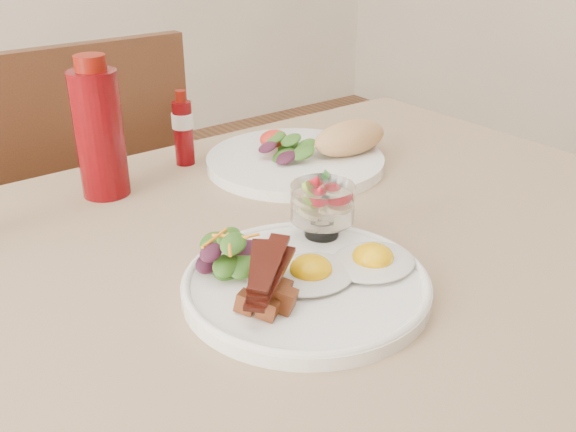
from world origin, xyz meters
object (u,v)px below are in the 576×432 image
at_px(table, 255,325).
at_px(ketchup_bottle, 99,132).
at_px(fruit_cup, 322,203).
at_px(hot_sauce_bottle, 183,129).
at_px(second_plate, 308,154).
at_px(chair_far, 79,231).
at_px(main_plate, 306,286).

distance_m(table, ketchup_bottle, 0.37).
xyz_separation_m(fruit_cup, hot_sauce_bottle, (0.00, 0.36, -0.00)).
distance_m(second_plate, ketchup_bottle, 0.34).
xyz_separation_m(table, chair_far, (0.00, 0.66, -0.14)).
bearing_deg(table, hot_sauce_bottle, 73.98).
relative_size(fruit_cup, hot_sauce_bottle, 0.65).
relative_size(main_plate, fruit_cup, 3.44).
bearing_deg(hot_sauce_bottle, chair_far, 107.64).
bearing_deg(chair_far, hot_sauce_bottle, -72.36).
bearing_deg(chair_far, ketchup_bottle, -98.87).
distance_m(table, hot_sauce_bottle, 0.39).
bearing_deg(fruit_cup, second_plate, 54.68).
bearing_deg(table, main_plate, -80.32).
bearing_deg(ketchup_bottle, hot_sauce_bottle, 13.79).
xyz_separation_m(table, hot_sauce_bottle, (0.10, 0.35, 0.15)).
xyz_separation_m(main_plate, ketchup_bottle, (-0.07, 0.39, 0.09)).
bearing_deg(fruit_cup, ketchup_bottle, 115.18).
bearing_deg(ketchup_bottle, fruit_cup, -64.82).
xyz_separation_m(chair_far, second_plate, (0.26, -0.45, 0.25)).
distance_m(chair_far, hot_sauce_bottle, 0.44).
bearing_deg(main_plate, fruit_cup, 41.11).
relative_size(main_plate, ketchup_bottle, 1.34).
distance_m(table, chair_far, 0.68).
xyz_separation_m(chair_far, fruit_cup, (0.10, -0.68, 0.29)).
bearing_deg(second_plate, ketchup_bottle, 163.51).
relative_size(chair_far, main_plate, 3.32).
distance_m(chair_far, fruit_cup, 0.74).
height_order(fruit_cup, second_plate, fruit_cup).
relative_size(second_plate, ketchup_bottle, 1.46).
height_order(table, fruit_cup, fruit_cup).
height_order(chair_far, ketchup_bottle, ketchup_bottle).
relative_size(table, ketchup_bottle, 6.39).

